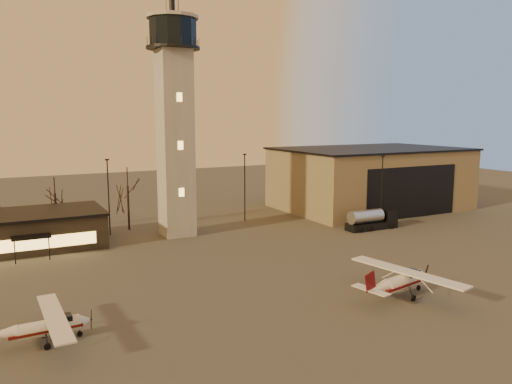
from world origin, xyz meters
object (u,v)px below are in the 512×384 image
at_px(hangar, 370,178).
at_px(fuel_truck, 372,221).
at_px(control_tower, 175,111).
at_px(cessna_front, 404,284).
at_px(cessna_rear, 51,330).

height_order(hangar, fuel_truck, hangar).
distance_m(control_tower, fuel_truck, 30.85).
distance_m(hangar, fuel_truck, 17.64).
relative_size(control_tower, cessna_front, 2.84).
bearing_deg(cessna_rear, fuel_truck, 19.89).
distance_m(control_tower, cessna_rear, 35.76).
bearing_deg(control_tower, cessna_rear, -124.42).
distance_m(hangar, cessna_front, 43.75).
bearing_deg(fuel_truck, hangar, 51.74).
relative_size(hangar, cessna_rear, 3.14).
xyz_separation_m(control_tower, cessna_rear, (-18.24, -26.62, -15.40)).
bearing_deg(hangar, cessna_front, -126.27).
relative_size(hangar, cessna_front, 2.67).
height_order(control_tower, fuel_truck, control_tower).
xyz_separation_m(hangar, fuel_truck, (-10.83, -13.33, -4.03)).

